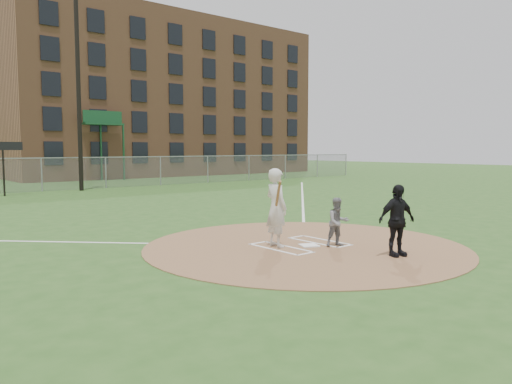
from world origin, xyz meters
TOP-DOWN VIEW (x-y plane):
  - ground at (0.00, 0.00)m, footprint 140.00×140.00m
  - dirt_circle at (0.00, 0.00)m, footprint 8.40×8.40m
  - home_plate at (0.04, -0.12)m, footprint 0.59×0.59m
  - foul_line_first at (9.00, 9.00)m, footprint 17.04×17.04m
  - catcher at (0.59, -0.62)m, footprint 0.75×0.66m
  - umpire at (0.75, -2.29)m, footprint 1.08×0.67m
  - batters_boxes at (0.00, 0.15)m, footprint 2.08×1.88m
  - batter_at_plate at (-0.66, 0.40)m, footprint 0.78×1.07m
  - outfield_fence at (0.00, 22.00)m, footprint 56.08×0.08m
  - brick_warehouse at (16.00, 37.96)m, footprint 30.00×17.17m
  - light_pole at (2.00, 21.00)m, footprint 1.20×0.30m
  - scoreboard_sign at (-2.50, 20.20)m, footprint 2.00×0.10m

SIDE VIEW (x-z plane):
  - ground at x=0.00m, z-range 0.00..0.00m
  - foul_line_first at x=9.00m, z-range 0.00..0.01m
  - dirt_circle at x=0.00m, z-range 0.00..0.02m
  - batters_boxes at x=0.00m, z-range 0.02..0.03m
  - home_plate at x=0.04m, z-range 0.02..0.05m
  - catcher at x=0.59m, z-range 0.02..1.29m
  - umpire at x=0.75m, z-range 0.02..1.73m
  - outfield_fence at x=0.00m, z-range 0.00..2.03m
  - batter_at_plate at x=-0.66m, z-range 0.02..2.06m
  - scoreboard_sign at x=-2.50m, z-range 0.92..3.85m
  - light_pole at x=2.00m, z-range 0.50..12.72m
  - brick_warehouse at x=16.00m, z-range 0.00..15.00m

